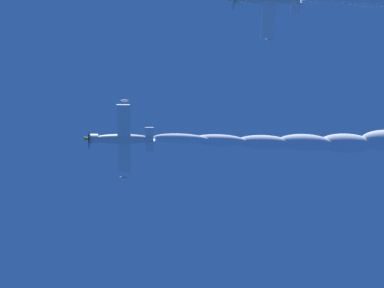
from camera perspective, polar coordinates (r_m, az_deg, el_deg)
The scene contains 3 objects.
airplane_lead at distance 80.60m, azimuth -5.12°, elevation 0.36°, with size 7.02×7.66×2.65m.
airplane_left_wingman at distance 77.98m, azimuth 5.22°, elevation 10.13°, with size 7.03×7.71×2.61m.
smoke_trail_lead at distance 84.00m, azimuth 13.08°, elevation 0.07°, with size 35.05×7.58×3.89m.
Camera 1 is at (7.21, -17.90, 1.69)m, focal length 75.42 mm.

